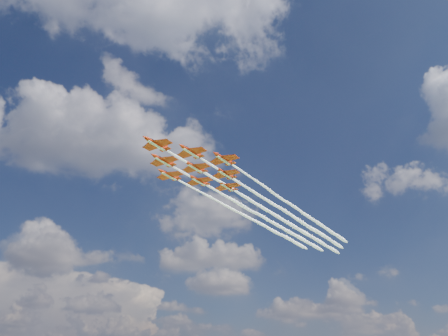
{
  "coord_description": "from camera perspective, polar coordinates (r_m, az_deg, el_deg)",
  "views": [
    {
      "loc": [
        -9.11,
        -146.82,
        4.0
      ],
      "look_at": [
        16.5,
        -4.38,
        72.52
      ],
      "focal_mm": 35.0,
      "sensor_mm": 36.0,
      "label": 1
    }
  ],
  "objects": [
    {
      "name": "jet_row3_port",
      "position": [
        201.2,
        8.72,
        -4.75
      ],
      "size": [
        83.47,
        87.66,
        3.08
      ],
      "rotation": [
        0.0,
        0.0,
        0.81
      ],
      "color": "red"
    },
    {
      "name": "jet_lead",
      "position": [
        188.59,
        2.39,
        -3.6
      ],
      "size": [
        83.47,
        87.66,
        3.08
      ],
      "rotation": [
        0.0,
        0.0,
        0.81
      ],
      "color": "red"
    },
    {
      "name": "jet_row3_starb",
      "position": [
        212.18,
        2.52,
        -6.12
      ],
      "size": [
        83.47,
        87.66,
        3.08
      ],
      "rotation": [
        0.0,
        0.0,
        0.81
      ],
      "color": "red"
    },
    {
      "name": "jet_row2_port",
      "position": [
        194.59,
        5.66,
        -4.2
      ],
      "size": [
        83.47,
        87.66,
        3.08
      ],
      "rotation": [
        0.0,
        0.0,
        0.81
      ],
      "color": "red"
    },
    {
      "name": "jet_row4_port",
      "position": [
        212.99,
        8.44,
        -5.94
      ],
      "size": [
        83.47,
        87.66,
        3.08
      ],
      "rotation": [
        0.0,
        0.0,
        0.81
      ],
      "color": "red"
    },
    {
      "name": "jet_row4_starb",
      "position": [
        218.26,
        5.44,
        -6.58
      ],
      "size": [
        83.47,
        87.66,
        3.08
      ],
      "rotation": [
        0.0,
        0.0,
        0.81
      ],
      "color": "red"
    },
    {
      "name": "jet_row2_starb",
      "position": [
        200.34,
        2.46,
        -4.93
      ],
      "size": [
        83.47,
        87.66,
        3.08
      ],
      "rotation": [
        0.0,
        0.0,
        0.81
      ],
      "color": "red"
    },
    {
      "name": "jet_row3_centre",
      "position": [
        206.38,
        5.54,
        -5.46
      ],
      "size": [
        83.47,
        87.66,
        3.08
      ],
      "rotation": [
        0.0,
        0.0,
        0.81
      ],
      "color": "red"
    },
    {
      "name": "jet_tail",
      "position": [
        224.87,
        8.19,
        -7.0
      ],
      "size": [
        83.47,
        87.66,
        3.08
      ],
      "rotation": [
        0.0,
        0.0,
        0.81
      ],
      "color": "red"
    }
  ]
}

